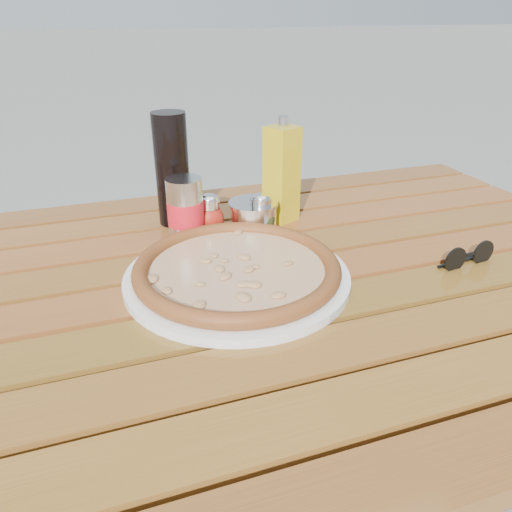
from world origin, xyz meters
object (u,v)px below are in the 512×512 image
object	(u,v)px
olive_oil_cruet	(282,174)
parmesan_tin	(253,216)
table	(260,317)
sunglasses	(468,257)
pepper_shaker	(210,215)
oregano_shaker	(261,215)
soda_can	(185,211)
pizza	(237,268)
plate	(237,277)
dark_bottle	(172,170)

from	to	relation	value
olive_oil_cruet	parmesan_tin	size ratio (longest dim) A/B	1.71
table	sunglasses	world-z (taller)	sunglasses
pepper_shaker	olive_oil_cruet	xyz separation A→B (m)	(0.16, 0.02, 0.06)
oregano_shaker	parmesan_tin	distance (m)	0.02
oregano_shaker	soda_can	bearing A→B (deg)	173.26
table	pizza	distance (m)	0.11
plate	parmesan_tin	size ratio (longest dim) A/B	2.94
pizza	parmesan_tin	xyz separation A→B (m)	(0.09, 0.18, 0.01)
table	olive_oil_cruet	size ratio (longest dim) A/B	6.67
soda_can	pepper_shaker	bearing A→B (deg)	14.16
pizza	table	bearing A→B (deg)	-4.46
soda_can	parmesan_tin	world-z (taller)	soda_can
plate	oregano_shaker	bearing A→B (deg)	58.93
olive_oil_cruet	table	bearing A→B (deg)	-119.22
pizza	soda_can	world-z (taller)	soda_can
oregano_shaker	parmesan_tin	bearing A→B (deg)	122.26
pizza	pepper_shaker	distance (m)	0.20
plate	soda_can	distance (m)	0.19
soda_can	sunglasses	bearing A→B (deg)	-31.12
pizza	dark_bottle	world-z (taller)	dark_bottle
table	pizza	xyz separation A→B (m)	(-0.04, 0.00, 0.10)
oregano_shaker	parmesan_tin	xyz separation A→B (m)	(-0.01, 0.02, -0.01)
dark_bottle	sunglasses	world-z (taller)	dark_bottle
pepper_shaker	sunglasses	bearing A→B (deg)	-35.49
pepper_shaker	dark_bottle	bearing A→B (deg)	122.90
plate	dark_bottle	size ratio (longest dim) A/B	1.64
olive_oil_cruet	parmesan_tin	world-z (taller)	olive_oil_cruet
dark_bottle	parmesan_tin	xyz separation A→B (m)	(0.14, -0.09, -0.08)
oregano_shaker	sunglasses	size ratio (longest dim) A/B	0.74
plate	sunglasses	xyz separation A→B (m)	(0.39, -0.08, 0.01)
dark_bottle	parmesan_tin	distance (m)	0.18
soda_can	table	bearing A→B (deg)	-66.60
plate	sunglasses	distance (m)	0.39
olive_oil_cruet	oregano_shaker	bearing A→B (deg)	-139.24
dark_bottle	pepper_shaker	bearing A→B (deg)	-57.10
pizza	oregano_shaker	size ratio (longest dim) A/B	4.19
pepper_shaker	sunglasses	world-z (taller)	pepper_shaker
pizza	parmesan_tin	size ratio (longest dim) A/B	2.81
plate	parmesan_tin	xyz separation A→B (m)	(0.09, 0.18, 0.02)
pizza	sunglasses	size ratio (longest dim) A/B	3.12
table	parmesan_tin	bearing A→B (deg)	74.44
table	parmesan_tin	xyz separation A→B (m)	(0.05, 0.18, 0.11)
parmesan_tin	sunglasses	world-z (taller)	parmesan_tin
pepper_shaker	parmesan_tin	xyz separation A→B (m)	(0.08, -0.01, -0.01)
sunglasses	dark_bottle	bearing A→B (deg)	134.49
oregano_shaker	parmesan_tin	size ratio (longest dim) A/B	0.67
pizza	oregano_shaker	world-z (taller)	oregano_shaker
oregano_shaker	soda_can	distance (m)	0.14
plate	pepper_shaker	world-z (taller)	pepper_shaker
table	soda_can	world-z (taller)	soda_can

